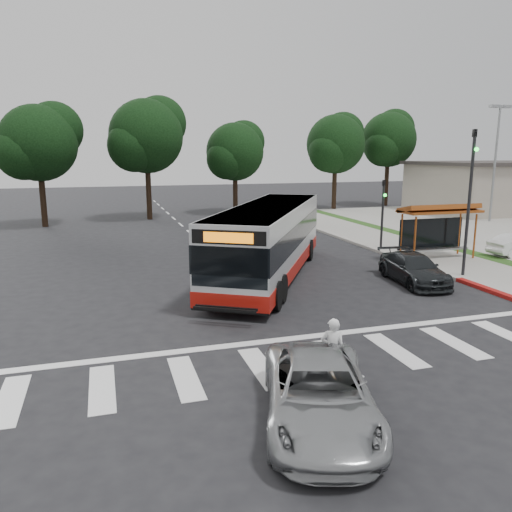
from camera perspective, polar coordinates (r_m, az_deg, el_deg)
name	(u,v)px	position (r m, az deg, el deg)	size (l,w,h in m)	color
ground	(272,306)	(18.41, 1.83, -5.72)	(140.00, 140.00, 0.00)	black
sidewalk_east	(406,248)	(30.24, 16.82, 0.84)	(4.00, 40.00, 0.12)	gray
curb_east	(376,250)	(29.18, 13.55, 0.66)	(0.30, 40.00, 0.15)	#9E9991
curb_east_red	(512,298)	(21.43, 27.22, -4.31)	(0.32, 6.00, 0.15)	maroon
commercial_building	(497,188)	(52.69, 25.84, 6.98)	(14.00, 10.00, 4.40)	#A59A8B
building_roof_cap	(500,163)	(52.60, 26.07, 9.52)	(14.60, 10.60, 0.30)	#383330
crosswalk_ladder	(331,358)	(14.06, 8.58, -11.49)	(18.00, 2.60, 0.01)	silver
bus_shelter	(438,215)	(27.46, 20.10, 4.40)	(4.20, 1.60, 2.86)	#994819
traffic_signal_ne_tall	(470,191)	(23.76, 23.27, 6.84)	(0.18, 0.37, 6.50)	black
traffic_signal_ne_short	(383,207)	(29.55, 14.30, 5.48)	(0.18, 0.37, 4.00)	black
lot_light_mid	(496,147)	(44.11, 25.78, 11.11)	(1.90, 0.35, 9.01)	gray
tree_ne_a	(336,143)	(49.71, 9.14, 12.61)	(6.16, 5.74, 9.30)	black
tree_ne_b	(389,139)	(54.85, 14.96, 12.82)	(6.16, 5.74, 10.02)	black
tree_north_a	(147,135)	(42.86, -12.33, 13.36)	(6.60, 6.15, 10.17)	black
tree_north_b	(236,151)	(46.19, -2.36, 11.91)	(5.72, 5.33, 8.43)	black
tree_north_c	(39,142)	(40.89, -23.52, 11.88)	(6.16, 5.74, 9.30)	black
transit_bus	(269,242)	(22.28, 1.50, 1.65)	(2.71, 12.50, 3.23)	silver
pedestrian	(333,350)	(12.53, 8.74, -10.53)	(0.58, 0.38, 1.60)	white
dark_sedan	(414,269)	(22.45, 17.57, -1.40)	(1.76, 4.34, 1.26)	black
silver_suv_south	(319,394)	(10.72, 7.24, -15.33)	(2.19, 4.74, 1.32)	#979A9C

